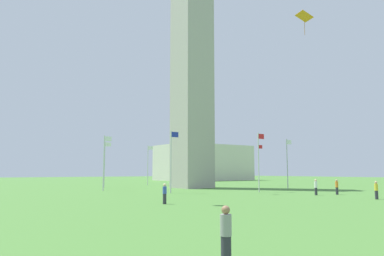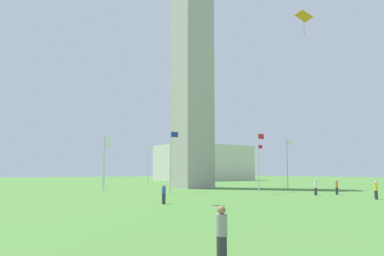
# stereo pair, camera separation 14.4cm
# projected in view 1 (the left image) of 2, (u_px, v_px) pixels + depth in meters

# --- Properties ---
(ground_plane) EXTENTS (260.00, 260.00, 0.00)m
(ground_plane) POSITION_uv_depth(u_px,v_px,m) (192.00, 188.00, 58.50)
(ground_plane) COLOR #477A33
(obelisk_monument) EXTENTS (5.15, 5.15, 46.81)m
(obelisk_monument) POSITION_uv_depth(u_px,v_px,m) (192.00, 43.00, 61.19)
(obelisk_monument) COLOR #A8A399
(obelisk_monument) RESTS_ON ground
(flagpole_n) EXTENTS (1.12, 0.14, 7.45)m
(flagpole_n) POSITION_uv_depth(u_px,v_px,m) (259.00, 163.00, 67.32)
(flagpole_n) COLOR silver
(flagpole_n) RESTS_ON ground
(flagpole_ne) EXTENTS (1.12, 0.14, 7.45)m
(flagpole_ne) POSITION_uv_depth(u_px,v_px,m) (205.00, 163.00, 73.27)
(flagpole_ne) COLOR silver
(flagpole_ne) RESTS_ON ground
(flagpole_e) EXTENTS (1.12, 0.14, 7.45)m
(flagpole_e) POSITION_uv_depth(u_px,v_px,m) (148.00, 163.00, 70.86)
(flagpole_e) COLOR silver
(flagpole_e) RESTS_ON ground
(flagpole_se) EXTENTS (1.12, 0.14, 7.45)m
(flagpole_se) POSITION_uv_depth(u_px,v_px,m) (105.00, 162.00, 61.51)
(flagpole_se) COLOR silver
(flagpole_se) RESTS_ON ground
(flagpole_s) EXTENTS (1.12, 0.14, 7.45)m
(flagpole_s) POSITION_uv_depth(u_px,v_px,m) (104.00, 160.00, 50.69)
(flagpole_s) COLOR silver
(flagpole_s) RESTS_ON ground
(flagpole_sw) EXTENTS (1.12, 0.14, 7.45)m
(flagpole_sw) POSITION_uv_depth(u_px,v_px,m) (171.00, 158.00, 44.74)
(flagpole_sw) COLOR silver
(flagpole_sw) RESTS_ON ground
(flagpole_w) EXTENTS (1.12, 0.14, 7.45)m
(flagpole_w) POSITION_uv_depth(u_px,v_px,m) (259.00, 159.00, 47.15)
(flagpole_w) COLOR silver
(flagpole_w) RESTS_ON ground
(flagpole_nw) EXTENTS (1.12, 0.14, 7.45)m
(flagpole_nw) POSITION_uv_depth(u_px,v_px,m) (287.00, 161.00, 56.50)
(flagpole_nw) COLOR silver
(flagpole_nw) RESTS_ON ground
(person_gray_shirt) EXTENTS (0.32, 0.32, 1.63)m
(person_gray_shirt) POSITION_uv_depth(u_px,v_px,m) (226.00, 236.00, 10.29)
(person_gray_shirt) COLOR #2D2D38
(person_gray_shirt) RESTS_ON ground
(person_white_shirt) EXTENTS (0.32, 0.32, 1.74)m
(person_white_shirt) POSITION_uv_depth(u_px,v_px,m) (316.00, 187.00, 40.71)
(person_white_shirt) COLOR #2D2D38
(person_white_shirt) RESTS_ON ground
(person_blue_shirt) EXTENTS (0.32, 0.32, 1.61)m
(person_blue_shirt) POSITION_uv_depth(u_px,v_px,m) (165.00, 194.00, 29.74)
(person_blue_shirt) COLOR #2D2D38
(person_blue_shirt) RESTS_ON ground
(person_orange_shirt) EXTENTS (0.32, 0.32, 1.69)m
(person_orange_shirt) POSITION_uv_depth(u_px,v_px,m) (337.00, 187.00, 41.73)
(person_orange_shirt) COLOR #2D2D38
(person_orange_shirt) RESTS_ON ground
(person_yellow_shirt) EXTENTS (0.32, 0.32, 1.66)m
(person_yellow_shirt) POSITION_uv_depth(u_px,v_px,m) (376.00, 190.00, 34.70)
(person_yellow_shirt) COLOR #2D2D38
(person_yellow_shirt) RESTS_ON ground
(kite_orange_diamond) EXTENTS (1.69, 1.77, 2.34)m
(kite_orange_diamond) POSITION_uv_depth(u_px,v_px,m) (304.00, 17.00, 38.79)
(kite_orange_diamond) COLOR orange
(distant_building) EXTENTS (24.57, 17.00, 10.05)m
(distant_building) POSITION_uv_depth(u_px,v_px,m) (203.00, 163.00, 109.76)
(distant_building) COLOR beige
(distant_building) RESTS_ON ground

